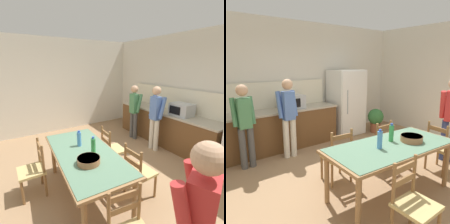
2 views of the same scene
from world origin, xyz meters
The scene contains 17 objects.
ground_plane centered at (0.00, 0.00, 0.00)m, with size 8.32×8.32×0.00m, color #9E7A56.
wall_back centered at (0.00, 2.66, 1.45)m, with size 6.52×0.12×2.90m, color silver.
kitchen_counter centered at (-0.70, 2.23, 0.45)m, with size 3.09×0.66×0.90m.
counter_splashback centered at (-0.69, 2.54, 1.20)m, with size 3.05×0.03×0.60m, color #EFE8CB.
refrigerator centered at (1.38, 2.19, 0.87)m, with size 0.86×0.73×1.74m.
microwave centered at (-0.19, 2.21, 1.05)m, with size 0.50×0.39×0.30m.
dining_table centered at (0.04, -0.45, 0.70)m, with size 2.01×1.00×0.78m.
bottle_near_centre centered at (-0.21, -0.44, 0.90)m, with size 0.07×0.07×0.27m.
bottle_off_centre centered at (0.14, -0.35, 0.90)m, with size 0.07×0.07×0.27m.
serving_bowl centered at (0.38, -0.54, 0.83)m, with size 0.32×0.32×0.09m.
chair_side_far_left centered at (-0.36, 0.31, 0.44)m, with size 0.46×0.44×0.91m.
chair_side_far_right centered at (0.53, 0.25, 0.44)m, with size 0.43×0.41×0.91m.
chair_side_near_left centered at (-0.45, -1.15, 0.44)m, with size 0.42×0.40×0.91m.
chair_head_end centered at (1.31, -0.53, 0.44)m, with size 0.45×0.47×0.91m.
person_at_sink centered at (-1.38, 1.71, 0.87)m, with size 0.39×0.27×1.55m.
person_at_counter centered at (-0.54, 1.69, 0.91)m, with size 0.40×0.28×1.61m.
potted_plant centered at (2.10, 1.76, 0.39)m, with size 0.44×0.44×0.67m.
Camera 2 is at (-2.34, -2.30, 1.91)m, focal length 35.00 mm.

